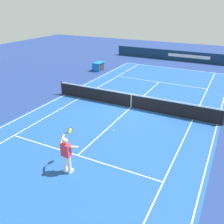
{
  "coord_description": "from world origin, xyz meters",
  "views": [
    {
      "loc": [
        14.23,
        5.8,
        6.59
      ],
      "look_at": [
        3.04,
        0.1,
        0.9
      ],
      "focal_mm": 39.3,
      "sensor_mm": 36.0,
      "label": 1
    }
  ],
  "objects": [
    {
      "name": "tennis_ball",
      "position": [
        3.55,
        0.44,
        0.03
      ],
      "size": [
        0.07,
        0.07,
        0.07
      ],
      "primitive_type": "sphere",
      "color": "#CCE01E",
      "rests_on": "ground_plane"
    },
    {
      "name": "stadium_barrier",
      "position": [
        -15.9,
        0.0,
        0.6
      ],
      "size": [
        0.26,
        17.0,
        1.2
      ],
      "color": "#112D4C",
      "rests_on": "ground_plane"
    },
    {
      "name": "tennis_net",
      "position": [
        0.0,
        0.0,
        0.49
      ],
      "size": [
        0.1,
        11.7,
        1.08
      ],
      "color": "#2D2D33",
      "rests_on": "ground_plane"
    },
    {
      "name": "ground_plane",
      "position": [
        0.0,
        0.0,
        0.0
      ],
      "size": [
        60.0,
        60.0,
        0.0
      ],
      "primitive_type": "plane",
      "color": "navy"
    },
    {
      "name": "court_line_markings",
      "position": [
        0.0,
        0.0,
        0.0
      ],
      "size": [
        23.85,
        11.05,
        0.01
      ],
      "color": "white",
      "rests_on": "ground_plane"
    },
    {
      "name": "equipment_cart_tarped",
      "position": [
        -7.47,
        -6.84,
        0.44
      ],
      "size": [
        1.25,
        0.84,
        0.85
      ],
      "color": "#2D2D33",
      "rests_on": "ground_plane"
    },
    {
      "name": "court_slab",
      "position": [
        0.0,
        0.0,
        0.0
      ],
      "size": [
        24.2,
        11.4,
        0.0
      ],
      "primitive_type": "cube",
      "color": "#1E4C93",
      "rests_on": "ground_plane"
    },
    {
      "name": "tennis_player_near",
      "position": [
        7.57,
        0.32,
        0.93
      ],
      "size": [
        1.07,
        0.78,
        1.7
      ],
      "color": "white",
      "rests_on": "ground_plane"
    }
  ]
}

